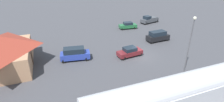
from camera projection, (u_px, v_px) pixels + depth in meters
ground_plane at (141, 56)px, 31.68m from camera, size 200.00×200.00×0.00m
platform at (178, 87)px, 23.20m from camera, size 3.20×46.00×0.30m
station_building at (1, 52)px, 26.67m from camera, size 11.38×8.74×5.39m
pedestrian_on_platform at (125, 93)px, 20.30m from camera, size 0.36×0.36×1.71m
pedestrian_waiting_far at (193, 76)px, 23.39m from camera, size 0.36×0.36×1.71m
pickup_charcoal at (149, 19)px, 49.99m from camera, size 3.16×5.71×2.14m
sedan_green at (128, 25)px, 45.33m from camera, size 2.27×4.66×1.74m
suv_black at (158, 36)px, 37.56m from camera, size 2.12×4.96×2.22m
sedan_maroon at (130, 52)px, 31.15m from camera, size 2.29×4.67×1.74m
suv_blue at (75, 54)px, 29.86m from camera, size 2.73×5.15×2.22m
light_pole_near_platform at (190, 40)px, 24.43m from camera, size 0.44×0.44×8.59m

